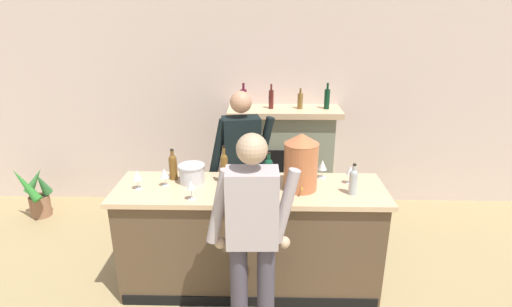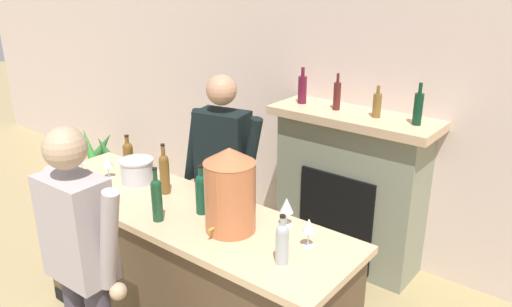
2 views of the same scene
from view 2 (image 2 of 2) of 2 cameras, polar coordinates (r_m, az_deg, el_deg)
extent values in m
cube|color=beige|center=(4.40, 10.07, 6.27)|extent=(12.00, 0.07, 2.75)
cube|color=brown|center=(3.46, -8.27, -14.01)|extent=(2.31, 0.62, 0.97)
cube|color=#D2AD83|center=(3.20, -8.73, -6.48)|extent=(2.38, 0.69, 0.04)
cube|color=gray|center=(4.33, 10.65, -4.42)|extent=(1.21, 0.44, 1.27)
cube|color=black|center=(4.22, 8.99, -7.57)|extent=(0.67, 0.02, 0.82)
cube|color=#D2AD83|center=(4.08, 11.13, 4.09)|extent=(1.37, 0.52, 0.07)
cylinder|color=#5A142A|center=(4.28, 5.31, 7.25)|extent=(0.08, 0.08, 0.23)
cylinder|color=#5A142A|center=(4.24, 5.38, 9.28)|extent=(0.03, 0.03, 0.08)
cylinder|color=#4E1C18|center=(4.11, 9.24, 6.48)|extent=(0.06, 0.06, 0.22)
cylinder|color=#4E1C18|center=(4.08, 9.35, 8.52)|extent=(0.02, 0.02, 0.07)
cylinder|color=brown|center=(3.96, 13.66, 5.36)|extent=(0.07, 0.07, 0.19)
cylinder|color=brown|center=(3.93, 13.81, 7.10)|extent=(0.03, 0.03, 0.06)
cylinder|color=#0B311C|center=(3.84, 18.03, 4.83)|extent=(0.07, 0.07, 0.24)
cylinder|color=#0B311C|center=(3.80, 18.29, 7.11)|extent=(0.03, 0.03, 0.08)
cylinder|color=#956449|center=(6.24, -16.97, -2.04)|extent=(0.24, 0.24, 0.27)
cylinder|color=#332319|center=(6.19, -17.09, -0.96)|extent=(0.22, 0.22, 0.02)
cone|color=#317037|center=(6.04, -16.95, 0.52)|extent=(0.17, 0.26, 0.34)
cone|color=#327132|center=(6.22, -17.00, 0.97)|extent=(0.30, 0.27, 0.34)
cone|color=#2A7527|center=(6.08, -18.58, 0.75)|extent=(0.43, 0.24, 0.43)
cube|color=#A09496|center=(2.69, -19.84, -8.05)|extent=(0.37, 0.23, 0.56)
cylinder|color=#A09496|center=(2.53, -16.47, -9.55)|extent=(0.20, 0.08, 0.57)
sphere|color=tan|center=(2.70, -15.47, -14.93)|extent=(0.09, 0.09, 0.09)
cylinder|color=#A09496|center=(2.88, -22.12, -6.46)|extent=(0.20, 0.08, 0.57)
sphere|color=tan|center=(3.03, -21.04, -11.41)|extent=(0.09, 0.09, 0.09)
sphere|color=tan|center=(2.52, -21.00, 0.58)|extent=(0.21, 0.21, 0.21)
cylinder|color=#3F2F3D|center=(3.89, -4.84, -9.72)|extent=(0.13, 0.13, 0.96)
cube|color=black|center=(4.08, -5.17, -15.59)|extent=(0.15, 0.26, 0.07)
cylinder|color=#3F2F3D|center=(3.80, -2.21, -10.43)|extent=(0.13, 0.13, 0.96)
cube|color=black|center=(4.00, -2.62, -16.40)|extent=(0.15, 0.26, 0.07)
cube|color=black|center=(3.52, -3.80, 0.56)|extent=(0.40, 0.29, 0.54)
cylinder|color=black|center=(3.62, -7.11, 0.89)|extent=(0.20, 0.08, 0.57)
sphere|color=tan|center=(3.72, -7.08, -3.56)|extent=(0.09, 0.09, 0.09)
cylinder|color=black|center=(3.40, -0.62, -0.26)|extent=(0.20, 0.08, 0.57)
sphere|color=tan|center=(3.50, -0.75, -4.96)|extent=(0.09, 0.09, 0.09)
sphere|color=tan|center=(3.40, -3.97, 7.26)|extent=(0.21, 0.21, 0.21)
cylinder|color=#BB683E|center=(2.82, -2.97, -4.96)|extent=(0.29, 0.29, 0.41)
cone|color=#BB683E|center=(2.72, -3.07, -0.19)|extent=(0.30, 0.30, 0.09)
cylinder|color=#B29333|center=(2.77, -5.18, -8.66)|extent=(0.02, 0.04, 0.02)
cylinder|color=silver|center=(3.59, -13.42, -2.02)|extent=(0.22, 0.22, 0.16)
cylinder|color=silver|center=(3.56, -13.53, -0.78)|extent=(0.24, 0.24, 0.01)
cylinder|color=brown|center=(3.36, -10.39, -2.58)|extent=(0.07, 0.07, 0.24)
sphere|color=brown|center=(3.31, -10.52, -0.66)|extent=(0.06, 0.06, 0.06)
cylinder|color=brown|center=(3.30, -10.58, 0.11)|extent=(0.03, 0.03, 0.09)
cylinder|color=black|center=(3.28, -10.64, 0.97)|extent=(0.03, 0.03, 0.01)
cylinder|color=#194327|center=(3.01, -11.23, -5.50)|extent=(0.06, 0.06, 0.23)
sphere|color=#194327|center=(2.96, -11.39, -3.46)|extent=(0.06, 0.06, 0.06)
cylinder|color=#194327|center=(2.94, -11.45, -2.65)|extent=(0.03, 0.03, 0.09)
cylinder|color=black|center=(2.93, -11.52, -1.71)|extent=(0.03, 0.03, 0.01)
cylinder|color=brown|center=(3.76, -14.34, -0.70)|extent=(0.07, 0.07, 0.20)
sphere|color=brown|center=(3.72, -14.48, 0.74)|extent=(0.07, 0.07, 0.07)
cylinder|color=brown|center=(3.71, -14.53, 1.30)|extent=(0.03, 0.03, 0.08)
cylinder|color=black|center=(3.70, -14.59, 1.96)|extent=(0.03, 0.03, 0.01)
cylinder|color=#A3ACAE|center=(2.57, 2.99, -10.59)|extent=(0.07, 0.07, 0.19)
sphere|color=#A3ACAE|center=(2.52, 3.03, -8.76)|extent=(0.07, 0.07, 0.07)
cylinder|color=#A3ACAE|center=(2.50, 3.05, -8.03)|extent=(0.03, 0.03, 0.07)
cylinder|color=black|center=(2.48, 3.07, -7.17)|extent=(0.03, 0.03, 0.01)
cylinder|color=#12442E|center=(3.06, -6.22, -4.93)|extent=(0.08, 0.08, 0.22)
sphere|color=#12442E|center=(3.02, -6.30, -3.07)|extent=(0.07, 0.07, 0.07)
cylinder|color=#12442E|center=(3.00, -6.33, -2.33)|extent=(0.03, 0.03, 0.08)
cylinder|color=black|center=(2.98, -6.36, -1.47)|extent=(0.03, 0.03, 0.01)
cylinder|color=silver|center=(2.76, 5.95, -10.45)|extent=(0.07, 0.07, 0.01)
cylinder|color=silver|center=(2.74, 5.99, -9.64)|extent=(0.01, 0.01, 0.08)
cone|color=silver|center=(2.70, 6.05, -8.14)|extent=(0.07, 0.07, 0.08)
cylinder|color=silver|center=(2.96, 3.46, -8.10)|extent=(0.08, 0.08, 0.01)
cylinder|color=silver|center=(2.94, 3.48, -7.38)|extent=(0.01, 0.01, 0.08)
cone|color=silver|center=(2.90, 3.51, -5.91)|extent=(0.08, 0.08, 0.09)
cylinder|color=silver|center=(3.39, -17.26, -5.14)|extent=(0.06, 0.06, 0.01)
cylinder|color=silver|center=(3.37, -17.35, -4.40)|extent=(0.01, 0.01, 0.09)
cone|color=silver|center=(3.34, -17.50, -3.12)|extent=(0.07, 0.07, 0.08)
cylinder|color=silver|center=(3.88, -19.17, -2.09)|extent=(0.06, 0.06, 0.01)
cylinder|color=silver|center=(3.86, -19.25, -1.49)|extent=(0.01, 0.01, 0.08)
cone|color=silver|center=(3.83, -19.39, -0.34)|extent=(0.08, 0.08, 0.09)
cylinder|color=silver|center=(3.74, -16.44, -2.59)|extent=(0.06, 0.06, 0.01)
cylinder|color=silver|center=(3.73, -16.50, -2.02)|extent=(0.01, 0.01, 0.07)
cone|color=silver|center=(3.70, -16.62, -0.88)|extent=(0.08, 0.08, 0.08)
camera|label=1|loc=(2.36, -84.96, 3.38)|focal=28.00mm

